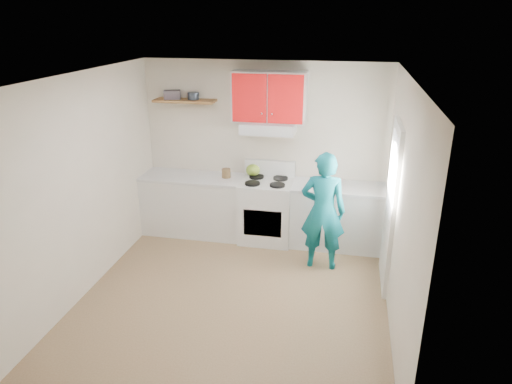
% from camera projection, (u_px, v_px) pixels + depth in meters
% --- Properties ---
extents(floor, '(3.80, 3.80, 0.00)m').
position_uv_depth(floor, '(235.00, 295.00, 5.63)').
color(floor, brown).
rests_on(floor, ground).
extents(ceiling, '(3.60, 3.80, 0.04)m').
position_uv_depth(ceiling, '(231.00, 77.00, 4.70)').
color(ceiling, white).
rests_on(ceiling, floor).
extents(back_wall, '(3.60, 0.04, 2.60)m').
position_uv_depth(back_wall, '(264.00, 150.00, 6.91)').
color(back_wall, beige).
rests_on(back_wall, floor).
extents(front_wall, '(3.60, 0.04, 2.60)m').
position_uv_depth(front_wall, '(170.00, 288.00, 3.43)').
color(front_wall, beige).
rests_on(front_wall, floor).
extents(left_wall, '(0.04, 3.80, 2.60)m').
position_uv_depth(left_wall, '(86.00, 185.00, 5.50)').
color(left_wall, beige).
rests_on(left_wall, floor).
extents(right_wall, '(0.04, 3.80, 2.60)m').
position_uv_depth(right_wall, '(400.00, 208.00, 4.83)').
color(right_wall, beige).
rests_on(right_wall, floor).
extents(door, '(0.05, 0.85, 2.05)m').
position_uv_depth(door, '(391.00, 207.00, 5.58)').
color(door, white).
rests_on(door, floor).
extents(door_glass, '(0.01, 0.55, 0.95)m').
position_uv_depth(door_glass, '(392.00, 173.00, 5.43)').
color(door_glass, white).
rests_on(door_glass, door).
extents(counter_left, '(1.52, 0.60, 0.90)m').
position_uv_depth(counter_left, '(194.00, 205.00, 7.13)').
color(counter_left, silver).
rests_on(counter_left, floor).
extents(counter_right, '(1.32, 0.60, 0.90)m').
position_uv_depth(counter_right, '(337.00, 216.00, 6.72)').
color(counter_right, silver).
rests_on(counter_right, floor).
extents(stove, '(0.76, 0.65, 0.92)m').
position_uv_depth(stove, '(266.00, 211.00, 6.89)').
color(stove, white).
rests_on(stove, floor).
extents(range_hood, '(0.76, 0.44, 0.15)m').
position_uv_depth(range_hood, '(268.00, 128.00, 6.55)').
color(range_hood, silver).
rests_on(range_hood, back_wall).
extents(upper_cabinets, '(1.02, 0.33, 0.70)m').
position_uv_depth(upper_cabinets, '(269.00, 97.00, 6.44)').
color(upper_cabinets, '#B91011').
rests_on(upper_cabinets, back_wall).
extents(shelf, '(0.90, 0.30, 0.04)m').
position_uv_depth(shelf, '(185.00, 101.00, 6.73)').
color(shelf, brown).
rests_on(shelf, back_wall).
extents(books, '(0.28, 0.24, 0.12)m').
position_uv_depth(books, '(172.00, 95.00, 6.73)').
color(books, '#3D373E').
rests_on(books, shelf).
extents(tin, '(0.18, 0.18, 0.10)m').
position_uv_depth(tin, '(193.00, 96.00, 6.70)').
color(tin, '#333D4C').
rests_on(tin, shelf).
extents(kettle, '(0.24, 0.24, 0.18)m').
position_uv_depth(kettle, '(253.00, 170.00, 6.94)').
color(kettle, olive).
rests_on(kettle, stove).
extents(crock, '(0.14, 0.14, 0.16)m').
position_uv_depth(crock, '(226.00, 174.00, 6.88)').
color(crock, '#513D23').
rests_on(crock, counter_left).
extents(cutting_board, '(0.28, 0.21, 0.02)m').
position_uv_depth(cutting_board, '(318.00, 188.00, 6.53)').
color(cutting_board, olive).
rests_on(cutting_board, counter_right).
extents(silicone_mat, '(0.29, 0.25, 0.01)m').
position_uv_depth(silicone_mat, '(372.00, 192.00, 6.40)').
color(silicone_mat, red).
rests_on(silicone_mat, counter_right).
extents(person, '(0.59, 0.39, 1.60)m').
position_uv_depth(person, '(323.00, 211.00, 6.02)').
color(person, '#0C6570').
rests_on(person, floor).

